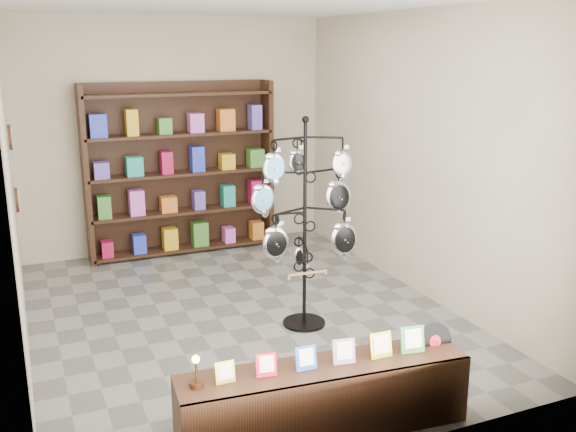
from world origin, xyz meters
name	(u,v)px	position (x,y,z in m)	size (l,w,h in m)	color
ground	(242,315)	(0.00, 0.00, 0.00)	(5.00, 5.00, 0.00)	slate
room_envelope	(238,131)	(0.00, 0.00, 1.85)	(5.00, 5.00, 5.00)	#BFB39A
display_tree	(305,208)	(0.48, -0.46, 1.17)	(1.04, 0.97, 2.02)	black
front_shelf	(324,398)	(-0.14, -2.15, 0.25)	(2.07, 0.59, 0.72)	black
back_shelving	(181,174)	(0.00, 2.30, 1.03)	(2.42, 0.36, 2.20)	black
wall_clocks	(13,169)	(-1.97, 0.80, 1.50)	(0.03, 0.24, 0.84)	black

